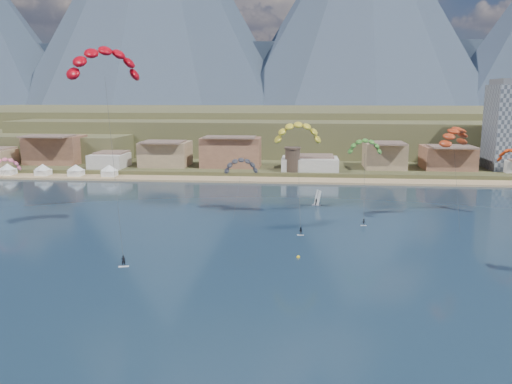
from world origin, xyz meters
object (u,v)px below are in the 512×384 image
watchtower (292,159)px  kitesurfer_green (365,145)px  windsurfer (317,201)px  buoy (298,257)px  kitesurfer_red (104,58)px  kitesurfer_yellow (298,130)px

watchtower → kitesurfer_green: (18.56, -55.06, 10.51)m
windsurfer → buoy: windsurfer is taller
watchtower → windsurfer: watchtower is taller
kitesurfer_red → kitesurfer_yellow: size_ratio=1.59×
watchtower → kitesurfer_red: size_ratio=0.22×
kitesurfer_yellow → buoy: kitesurfer_yellow is taller
kitesurfer_green → windsurfer: 20.97m
kitesurfer_green → buoy: (-15.07, -36.55, -16.78)m
kitesurfer_yellow → windsurfer: (4.96, 16.70, -19.61)m
windsurfer → buoy: 45.51m
kitesurfer_red → kitesurfer_green: (51.78, 29.46, -18.39)m
kitesurfer_yellow → buoy: bearing=-88.4°
kitesurfer_yellow → windsurfer: kitesurfer_yellow is taller
kitesurfer_green → windsurfer: kitesurfer_green is taller
kitesurfer_yellow → kitesurfer_green: bearing=26.6°
windsurfer → buoy: size_ratio=6.44×
kitesurfer_red → kitesurfer_green: size_ratio=1.94×
watchtower → buoy: bearing=-87.8°
watchtower → windsurfer: size_ratio=2.14×
watchtower → windsurfer: bearing=-80.6°
watchtower → kitesurfer_red: 95.30m
kitesurfer_red → windsurfer: bearing=43.1°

